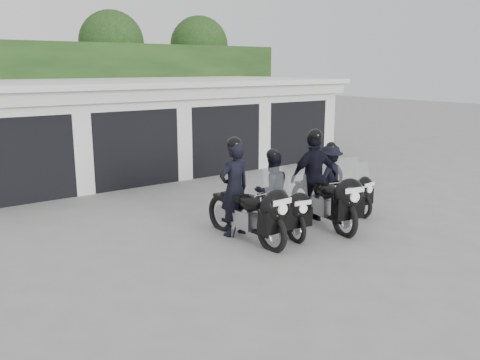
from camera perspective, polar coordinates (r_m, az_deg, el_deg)
ground at (r=10.44m, az=1.73°, el=-6.37°), size 80.00×80.00×0.00m
garage_block at (r=17.06m, az=-15.31°, el=5.55°), size 16.40×6.80×2.96m
background_vegetation at (r=21.66m, az=-19.39°, el=10.28°), size 20.00×3.90×5.80m
police_bike_a at (r=10.05m, az=0.53°, el=-2.15°), size 0.77×2.42×2.10m
police_bike_b at (r=10.65m, az=4.07°, el=-1.81°), size 0.95×2.03×1.78m
police_bike_c at (r=11.22m, az=8.87°, el=-0.36°), size 1.27×2.44×2.14m
police_bike_d at (r=12.34m, az=10.59°, el=-0.10°), size 1.05×1.95×1.70m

